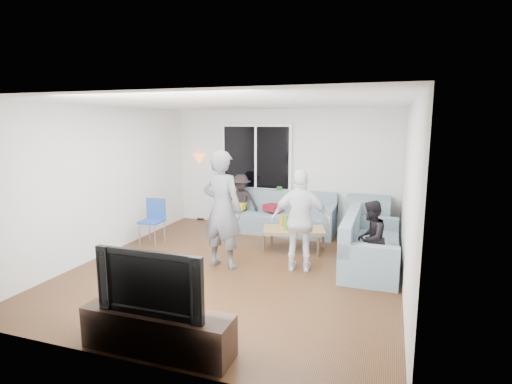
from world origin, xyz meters
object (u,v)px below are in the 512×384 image
(spectator_right, at_px, (370,238))
(television, at_px, (155,280))
(side_chair, at_px, (152,222))
(player_right, at_px, (301,221))
(tv_console, at_px, (158,331))
(sofa_right_section, at_px, (371,241))
(floor_lamp, at_px, (200,187))
(coffee_table, at_px, (294,239))
(player_left, at_px, (222,209))
(spectator_back, at_px, (241,202))
(sofa_back_section, at_px, (280,213))

(spectator_right, distance_m, television, 3.44)
(side_chair, relative_size, player_right, 0.53)
(tv_console, bearing_deg, sofa_right_section, 59.52)
(television, bearing_deg, spectator_right, 55.89)
(sofa_right_section, height_order, side_chair, side_chair)
(floor_lamp, bearing_deg, spectator_right, -30.81)
(coffee_table, distance_m, tv_console, 3.74)
(sofa_right_section, bearing_deg, coffee_table, 72.79)
(tv_console, bearing_deg, coffee_table, 81.76)
(floor_lamp, distance_m, television, 5.69)
(coffee_table, bearing_deg, television, -98.24)
(player_right, distance_m, spectator_right, 1.08)
(television, bearing_deg, tv_console, 0.00)
(coffee_table, distance_m, player_left, 1.69)
(television, bearing_deg, floor_lamp, 112.12)
(spectator_right, height_order, spectator_back, spectator_back)
(side_chair, bearing_deg, sofa_right_section, -1.53)
(side_chair, height_order, spectator_back, spectator_back)
(player_left, relative_size, tv_console, 1.19)
(floor_lamp, xyz_separation_m, player_left, (1.79, -2.80, 0.17))
(spectator_back, bearing_deg, side_chair, -134.37)
(sofa_right_section, xyz_separation_m, floor_lamp, (-4.07, 2.00, 0.36))
(coffee_table, relative_size, tv_console, 0.69)
(side_chair, height_order, television, television)
(floor_lamp, xyz_separation_m, tv_console, (2.14, -5.27, -0.56))
(player_left, distance_m, player_right, 1.26)
(player_left, xyz_separation_m, player_right, (1.23, 0.25, -0.15))
(sofa_right_section, height_order, coffee_table, sofa_right_section)
(player_left, bearing_deg, television, 107.33)
(floor_lamp, height_order, player_left, player_left)
(side_chair, relative_size, television, 0.74)
(sofa_right_section, xyz_separation_m, player_left, (-2.28, -0.80, 0.53))
(sofa_back_section, bearing_deg, player_right, -66.43)
(tv_console, bearing_deg, spectator_back, 100.82)
(spectator_right, bearing_deg, player_right, -69.15)
(floor_lamp, relative_size, player_right, 0.97)
(coffee_table, height_order, player_left, player_left)
(tv_console, height_order, television, television)
(sofa_back_section, distance_m, player_left, 2.38)
(spectator_back, xyz_separation_m, television, (0.92, -4.80, 0.17))
(sofa_right_section, distance_m, player_right, 1.25)
(tv_console, bearing_deg, side_chair, 123.95)
(coffee_table, height_order, spectator_back, spectator_back)
(side_chair, height_order, player_right, player_right)
(sofa_back_section, height_order, television, television)
(coffee_table, relative_size, spectator_back, 0.92)
(sofa_back_section, relative_size, side_chair, 2.67)
(coffee_table, relative_size, side_chair, 1.28)
(spectator_right, bearing_deg, floor_lamp, -106.67)
(side_chair, xyz_separation_m, spectator_back, (1.23, 1.62, 0.17))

